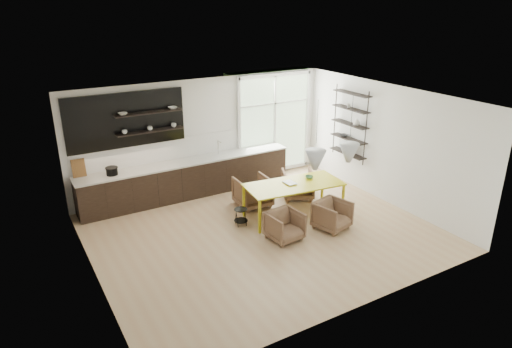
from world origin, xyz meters
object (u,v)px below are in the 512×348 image
Objects in this scene: dining_table at (294,186)px; armchair_front_right at (332,215)px; armchair_back_right at (298,184)px; armchair_front_left at (285,226)px; wire_stool at (241,215)px; armchair_back_left at (253,192)px.

dining_table reaches higher than armchair_front_right.
armchair_front_right is at bearing 105.50° from armchair_back_right.
armchair_front_left is 1.74× the size of wire_stool.
armchair_front_right is at bearing -34.95° from wire_stool.
dining_table is 1.17m from armchair_back_left.
armchair_back_left reaches higher than armchair_front_right.
armchair_back_left is 1.80m from armchair_front_left.
armchair_back_right is at bearing 55.98° from dining_table.
wire_stool is at bearing 110.04° from armchair_front_left.
armchair_front_left is at bearing -127.27° from dining_table.
armchair_back_left reaches higher than wire_stool.
armchair_front_left is (-0.78, -0.81, -0.44)m from dining_table.
dining_table is at bearing 40.96° from armchair_front_left.
armchair_back_right is at bearing 64.22° from armchair_front_right.
dining_table reaches higher than wire_stool.
dining_table is 1.21m from armchair_front_left.
wire_stool is at bearing 129.82° from armchair_front_right.
armchair_back_left is at bearing 45.46° from wire_stool.
armchair_back_right is 1.14× the size of armchair_front_left.
armchair_back_right reaches higher than armchair_front_right.
armchair_back_left is 1.15× the size of armchair_front_right.
armchair_back_left is 2.05× the size of wire_stool.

